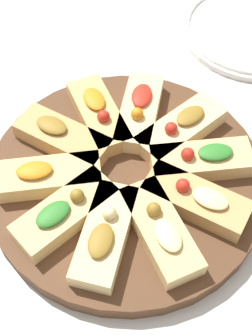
{
  "coord_description": "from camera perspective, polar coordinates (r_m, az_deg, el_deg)",
  "views": [
    {
      "loc": [
        0.25,
        0.23,
        0.52
      ],
      "look_at": [
        0.0,
        0.0,
        0.04
      ],
      "focal_mm": 50.0,
      "sensor_mm": 36.0,
      "label": 1
    }
  ],
  "objects": [
    {
      "name": "ground_plane",
      "position": [
        0.62,
        0.0,
        -1.99
      ],
      "size": [
        3.0,
        3.0,
        0.0
      ],
      "primitive_type": "plane",
      "color": "beige"
    },
    {
      "name": "serving_board",
      "position": [
        0.61,
        0.0,
        -1.34
      ],
      "size": [
        0.36,
        0.36,
        0.03
      ],
      "primitive_type": "cylinder",
      "color": "#51331E",
      "rests_on": "ground_plane"
    },
    {
      "name": "focaccia_slice_0",
      "position": [
        0.59,
        -9.44,
        -0.97
      ],
      "size": [
        0.13,
        0.12,
        0.03
      ],
      "color": "#DBB775",
      "rests_on": "serving_board"
    },
    {
      "name": "focaccia_slice_1",
      "position": [
        0.56,
        -7.43,
        -5.38
      ],
      "size": [
        0.13,
        0.06,
        0.04
      ],
      "color": "#DBB775",
      "rests_on": "serving_board"
    },
    {
      "name": "focaccia_slice_2",
      "position": [
        0.54,
        -2.57,
        -8.07
      ],
      "size": [
        0.14,
        0.1,
        0.04
      ],
      "color": "#E5C689",
      "rests_on": "serving_board"
    },
    {
      "name": "focaccia_slice_3",
      "position": [
        0.54,
        4.24,
        -7.54
      ],
      "size": [
        0.1,
        0.14,
        0.04
      ],
      "color": "#DBB775",
      "rests_on": "serving_board"
    },
    {
      "name": "focaccia_slice_4",
      "position": [
        0.57,
        8.57,
        -3.81
      ],
      "size": [
        0.08,
        0.14,
        0.04
      ],
      "color": "tan",
      "rests_on": "serving_board"
    },
    {
      "name": "focaccia_slice_5",
      "position": [
        0.6,
        9.2,
        0.95
      ],
      "size": [
        0.13,
        0.12,
        0.04
      ],
      "color": "#DBB775",
      "rests_on": "serving_board"
    },
    {
      "name": "focaccia_slice_6",
      "position": [
        0.63,
        6.69,
        4.78
      ],
      "size": [
        0.13,
        0.06,
        0.04
      ],
      "color": "#E5C689",
      "rests_on": "serving_board"
    },
    {
      "name": "focaccia_slice_7",
      "position": [
        0.65,
        1.65,
        6.96
      ],
      "size": [
        0.13,
        0.11,
        0.04
      ],
      "color": "#E5C689",
      "rests_on": "serving_board"
    },
    {
      "name": "focaccia_slice_8",
      "position": [
        0.64,
        -3.35,
        6.57
      ],
      "size": [
        0.1,
        0.14,
        0.04
      ],
      "color": "tan",
      "rests_on": "serving_board"
    },
    {
      "name": "focaccia_slice_9",
      "position": [
        0.62,
        -7.76,
        3.76
      ],
      "size": [
        0.08,
        0.14,
        0.03
      ],
      "color": "tan",
      "rests_on": "serving_board"
    }
  ]
}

